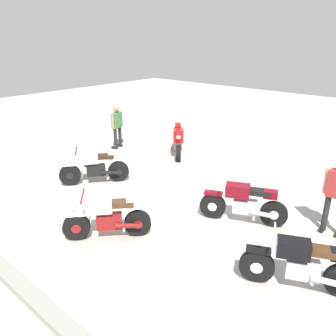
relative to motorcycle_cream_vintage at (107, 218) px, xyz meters
The scene contains 9 objects.
ground_plane 2.50m from the motorcycle_cream_vintage, 91.90° to the right, with size 40.00×40.00×0.00m, color #B7B2A8.
curb_edge 2.19m from the motorcycle_cream_vintage, 92.17° to the left, with size 14.00×0.30×0.15m, color #9C978F.
motorcycle_cream_vintage is the anchor object (origin of this frame).
motorcycle_red_sportbike 5.88m from the motorcycle_cream_vintage, 65.53° to the right, with size 1.42×1.60×1.14m.
motorcycle_silver_cruiser 3.13m from the motorcycle_cream_vintage, 32.16° to the right, with size 1.33×1.76×1.09m.
motorcycle_maroon_cruiser 3.22m from the motorcycle_cream_vintage, 126.62° to the right, with size 1.95×1.02×1.09m.
motorcycle_black_cruiser 4.04m from the motorcycle_cream_vintage, 163.15° to the right, with size 1.94×1.04×1.09m.
person_in_green_shirt 6.57m from the motorcycle_cream_vintage, 42.69° to the right, with size 0.42×0.65×1.69m.
traffic_cone 4.63m from the motorcycle_cream_vintage, 31.88° to the right, with size 0.36×0.36×0.53m.
Camera 1 is at (-5.33, 6.55, 4.28)m, focal length 36.66 mm.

